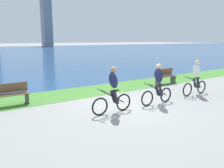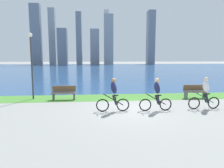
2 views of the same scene
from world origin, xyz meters
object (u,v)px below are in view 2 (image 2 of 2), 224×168
cyclist_lead (113,95)px  bench_far_along_path (195,92)px  bench_near_path (64,93)px  cyclist_distant_rear (205,93)px  cyclist_trailing (156,95)px  lamppost_tall (31,57)px

cyclist_lead → bench_far_along_path: size_ratio=1.13×
bench_near_path → bench_far_along_path: (8.65, -0.31, 0.00)m
cyclist_distant_rear → bench_near_path: size_ratio=1.15×
cyclist_lead → cyclist_trailing: bearing=-1.9°
cyclist_lead → lamppost_tall: bearing=144.5°
bench_far_along_path → lamppost_tall: lamppost_tall is taller
cyclist_distant_rear → bench_near_path: (-7.72, 3.09, -0.39)m
lamppost_tall → bench_far_along_path: bearing=-3.7°
cyclist_distant_rear → bench_near_path: bearing=158.2°
cyclist_trailing → cyclist_lead: bearing=178.1°
bench_near_path → lamppost_tall: size_ratio=0.35×
cyclist_trailing → bench_near_path: size_ratio=1.13×
cyclist_lead → cyclist_distant_rear: 4.83m
cyclist_lead → bench_near_path: size_ratio=1.13×
cyclist_distant_rear → bench_far_along_path: (0.93, 2.79, -0.39)m
cyclist_lead → cyclist_distant_rear: (4.83, 0.05, -0.00)m
cyclist_trailing → bench_far_along_path: bearing=39.1°
cyclist_lead → cyclist_trailing: 2.18m
lamppost_tall → bench_near_path: bearing=-10.5°
cyclist_lead → cyclist_trailing: (2.18, -0.07, -0.00)m
cyclist_trailing → bench_far_along_path: 4.62m
bench_far_along_path → lamppost_tall: size_ratio=0.35×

